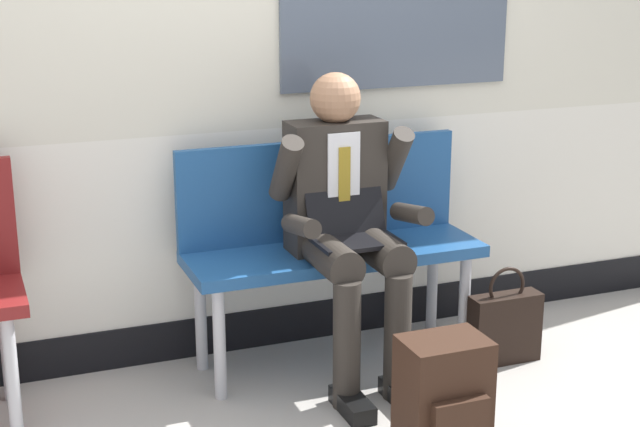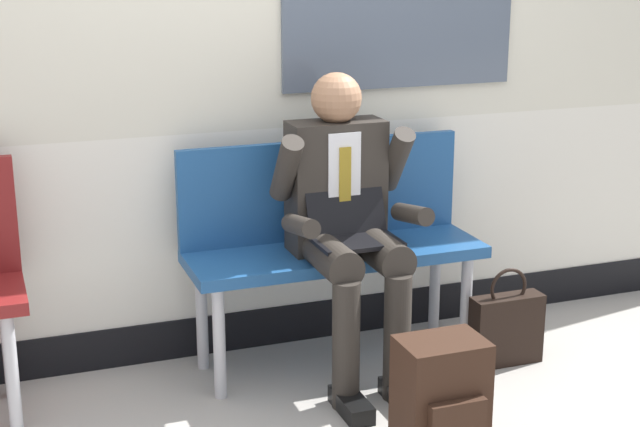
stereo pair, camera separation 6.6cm
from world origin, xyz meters
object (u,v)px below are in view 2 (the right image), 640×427
backpack (441,399)px  handbag (506,328)px  person_seated (347,219)px  bench_with_person (329,232)px

backpack → handbag: bearing=43.7°
person_seated → bench_with_person: bearing=90.0°
person_seated → backpack: person_seated is taller
handbag → backpack: bearing=-136.3°
bench_with_person → backpack: size_ratio=2.89×
handbag → bench_with_person: bearing=154.5°
bench_with_person → handbag: (0.70, -0.33, -0.41)m
person_seated → backpack: size_ratio=2.90×
bench_with_person → person_seated: (-0.00, -0.20, 0.11)m
bench_with_person → backpack: bench_with_person is taller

